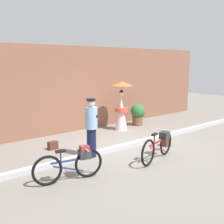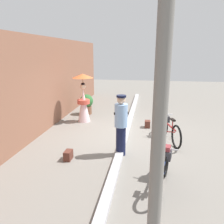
{
  "view_description": "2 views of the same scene",
  "coord_description": "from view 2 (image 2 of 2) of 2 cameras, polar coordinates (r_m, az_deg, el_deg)",
  "views": [
    {
      "loc": [
        -5.99,
        -6.22,
        2.62
      ],
      "look_at": [
        -0.27,
        0.6,
        1.05
      ],
      "focal_mm": 45.34,
      "sensor_mm": 36.0,
      "label": 1
    },
    {
      "loc": [
        -7.07,
        -0.69,
        2.71
      ],
      "look_at": [
        -0.14,
        0.45,
        0.81
      ],
      "focal_mm": 35.85,
      "sensor_mm": 36.0,
      "label": 2
    }
  ],
  "objects": [
    {
      "name": "utility_pole",
      "position": [
        2.63,
        12.63,
        8.04
      ],
      "size": [
        0.18,
        0.18,
        4.8
      ],
      "primitive_type": "cylinder",
      "color": "slate",
      "rests_on": "ground_plane"
    },
    {
      "name": "sidewalk_curb",
      "position": [
        7.58,
        3.56,
        -5.35
      ],
      "size": [
        14.0,
        0.2,
        0.12
      ],
      "primitive_type": "cube",
      "color": "#B2B2B7",
      "rests_on": "ground_plane"
    },
    {
      "name": "bicycle_far_side",
      "position": [
        4.85,
        13.0,
        -13.68
      ],
      "size": [
        1.61,
        0.51,
        0.77
      ],
      "color": "black",
      "rests_on": "ground_plane"
    },
    {
      "name": "person_officer",
      "position": [
        5.88,
        2.31,
        -3.08
      ],
      "size": [
        0.34,
        0.36,
        1.64
      ],
      "color": "#141938",
      "rests_on": "ground_plane"
    },
    {
      "name": "ground_plane",
      "position": [
        7.6,
        3.56,
        -5.78
      ],
      "size": [
        30.0,
        30.0,
        0.0
      ],
      "primitive_type": "plane",
      "color": "gray"
    },
    {
      "name": "backpack_on_pavement",
      "position": [
        8.35,
        9.07,
        -3.02
      ],
      "size": [
        0.25,
        0.2,
        0.26
      ],
      "color": "#592D23",
      "rests_on": "ground_plane"
    },
    {
      "name": "backpack_spare",
      "position": [
        5.99,
        -11.05,
        -10.71
      ],
      "size": [
        0.29,
        0.17,
        0.24
      ],
      "color": "#592D23",
      "rests_on": "ground_plane"
    },
    {
      "name": "bicycle_near_officer",
      "position": [
        7.22,
        14.31,
        -4.01
      ],
      "size": [
        1.74,
        0.62,
        0.78
      ],
      "color": "black",
      "rests_on": "ground_plane"
    },
    {
      "name": "building_wall",
      "position": [
        8.06,
        -18.26,
        6.53
      ],
      "size": [
        14.0,
        0.4,
        3.22
      ],
      "primitive_type": "cube",
      "color": "brown",
      "rests_on": "ground_plane"
    },
    {
      "name": "potted_plant_by_door",
      "position": [
        10.03,
        -6.42,
        2.27
      ],
      "size": [
        0.6,
        0.58,
        0.89
      ],
      "color": "brown",
      "rests_on": "ground_plane"
    },
    {
      "name": "person_with_parasol",
      "position": [
        8.86,
        -7.31,
        3.61
      ],
      "size": [
        0.82,
        0.82,
        1.89
      ],
      "color": "silver",
      "rests_on": "ground_plane"
    }
  ]
}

